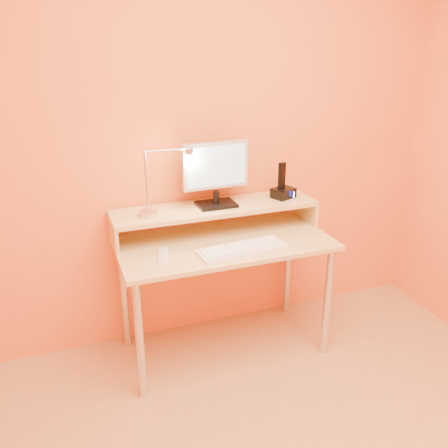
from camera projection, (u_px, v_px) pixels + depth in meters
name	position (u px, v px, depth m)	size (l,w,h in m)	color
wall_back	(205.00, 137.00, 2.77)	(3.00, 0.04, 2.50)	orange
desk_leg_fl	(140.00, 341.00, 2.42)	(0.04, 0.04, 0.69)	silver
desk_leg_fr	(327.00, 302.00, 2.78)	(0.04, 0.04, 0.69)	silver
desk_leg_bl	(124.00, 295.00, 2.86)	(0.04, 0.04, 0.69)	silver
desk_leg_br	(288.00, 266.00, 3.21)	(0.04, 0.04, 0.69)	silver
desk_lower	(224.00, 243.00, 2.69)	(1.20, 0.60, 0.03)	#DEC07E
shelf_riser_left	(113.00, 234.00, 2.60)	(0.02, 0.30, 0.14)	#DEC07E
shelf_riser_right	(304.00, 209.00, 2.98)	(0.02, 0.30, 0.14)	#DEC07E
desk_shelf	(215.00, 208.00, 2.76)	(1.20, 0.30, 0.03)	#DEC07E
monitor_foot	(216.00, 204.00, 2.75)	(0.22, 0.16, 0.02)	black
monitor_neck	(216.00, 197.00, 2.74)	(0.04, 0.04, 0.07)	black
monitor_panel	(216.00, 165.00, 2.68)	(0.39, 0.04, 0.26)	#B7B7BC
monitor_back	(214.00, 164.00, 2.70)	(0.35, 0.01, 0.22)	black
monitor_screen	(217.00, 166.00, 2.66)	(0.35, 0.00, 0.23)	#A5DEFE
lamp_base	(148.00, 214.00, 2.60)	(0.10, 0.10, 0.03)	silver
lamp_post	(146.00, 182.00, 2.53)	(0.01, 0.01, 0.33)	silver
lamp_arm	(167.00, 150.00, 2.51)	(0.01, 0.01, 0.24)	silver
lamp_head	(189.00, 151.00, 2.55)	(0.04, 0.04, 0.03)	silver
lamp_bulb	(189.00, 154.00, 2.56)	(0.03, 0.03, 0.00)	#FFEAC6
phone_dock	(283.00, 193.00, 2.88)	(0.13, 0.10, 0.06)	black
phone_handset	(282.00, 176.00, 2.84)	(0.04, 0.03, 0.16)	black
phone_led	(294.00, 195.00, 2.85)	(0.01, 0.00, 0.04)	#3974FF
keyboard	(242.00, 250.00, 2.55)	(0.48, 0.15, 0.02)	white
mouse	(272.00, 240.00, 2.65)	(0.07, 0.11, 0.04)	white
remote_control	(163.00, 255.00, 2.48)	(0.05, 0.17, 0.02)	white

